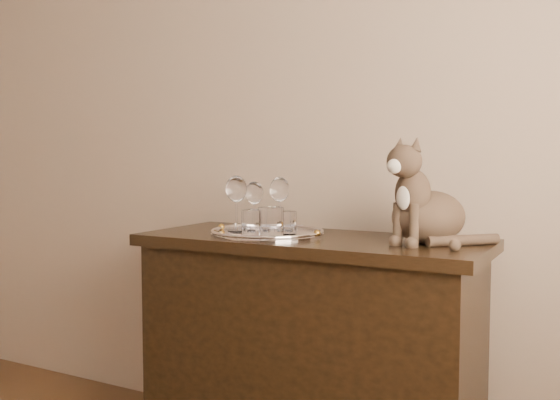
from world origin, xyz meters
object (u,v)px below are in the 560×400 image
at_px(tray, 267,234).
at_px(wine_glass_a, 254,206).
at_px(wine_glass_c, 236,204).
at_px(cat, 429,191).
at_px(sideboard, 311,357).
at_px(tumbler_c, 286,223).
at_px(tumbler_a, 271,222).
at_px(wine_glass_b, 280,203).
at_px(tumbler_b, 253,223).

xyz_separation_m(tray, wine_glass_a, (-0.09, 0.06, 0.09)).
relative_size(wine_glass_c, cat, 0.60).
distance_m(wine_glass_a, cat, 0.65).
distance_m(sideboard, tumbler_c, 0.48).
relative_size(tray, tumbler_a, 4.06).
bearing_deg(wine_glass_a, wine_glass_c, -108.93).
bearing_deg(tumbler_c, tray, 173.14).
xyz_separation_m(tray, cat, (0.56, 0.07, 0.16)).
bearing_deg(tumbler_a, wine_glass_b, 110.24).
bearing_deg(wine_glass_b, tumbler_c, -52.63).
bearing_deg(wine_glass_b, tumbler_a, -69.76).
bearing_deg(tumbler_c, sideboard, 27.44).
relative_size(tray, wine_glass_b, 2.05).
bearing_deg(cat, wine_glass_b, -163.46).
bearing_deg(tumbler_c, tumbler_b, -131.54).
bearing_deg(tray, tumbler_a, -53.42).
bearing_deg(sideboard, tumbler_b, -140.28).
bearing_deg(wine_glass_c, tumbler_c, 4.16).
height_order(tray, wine_glass_b, wine_glass_b).
bearing_deg(wine_glass_c, wine_glass_b, 52.40).
height_order(wine_glass_a, wine_glass_c, wine_glass_c).
height_order(tray, tumbler_c, tumbler_c).
bearing_deg(wine_glass_c, tray, 11.78).
height_order(wine_glass_a, wine_glass_b, wine_glass_b).
bearing_deg(wine_glass_c, wine_glass_a, 71.07).
bearing_deg(wine_glass_c, tumbler_b, -33.50).
height_order(wine_glass_a, tumbler_a, wine_glass_a).
bearing_deg(sideboard, tray, -169.18).
xyz_separation_m(tray, tumbler_b, (0.00, -0.10, 0.05)).
distance_m(wine_glass_c, tumbler_a, 0.19).
xyz_separation_m(wine_glass_b, cat, (0.57, -0.04, 0.06)).
distance_m(tray, wine_glass_c, 0.16).
xyz_separation_m(sideboard, tumbler_c, (-0.08, -0.04, 0.47)).
bearing_deg(tumbler_b, sideboard, 39.72).
distance_m(sideboard, tumbler_b, 0.52).
bearing_deg(tray, cat, 7.36).
xyz_separation_m(wine_glass_c, tumbler_b, (0.12, -0.08, -0.06)).
xyz_separation_m(wine_glass_b, tumbler_b, (0.01, -0.21, -0.05)).
distance_m(tray, wine_glass_b, 0.15).
relative_size(tray, wine_glass_c, 1.98).
xyz_separation_m(wine_glass_b, tumbler_c, (0.09, -0.12, -0.06)).
distance_m(wine_glass_a, tumbler_c, 0.19).
xyz_separation_m(sideboard, tumbler_b, (-0.16, -0.13, 0.48)).
xyz_separation_m(tumbler_b, tumbler_c, (0.08, 0.09, -0.00)).
distance_m(sideboard, cat, 0.72).
bearing_deg(wine_glass_a, tumbler_c, -21.07).
height_order(sideboard, wine_glass_b, wine_glass_b).
relative_size(tumbler_a, cat, 0.29).
bearing_deg(tumbler_b, wine_glass_c, 146.50).
height_order(tumbler_a, cat, cat).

